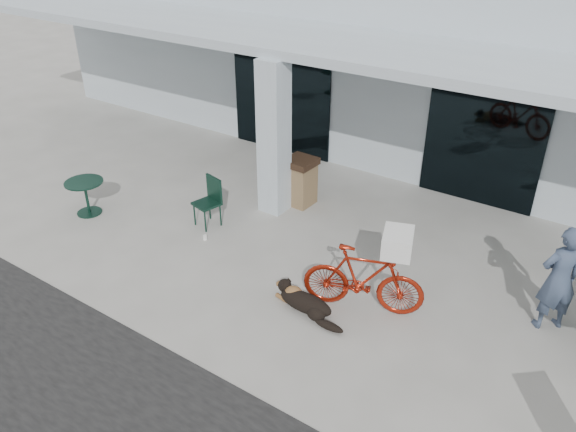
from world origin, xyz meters
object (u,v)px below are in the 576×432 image
Objects in this scene: dog at (306,302)px; trash_receptacle at (300,181)px; cafe_table_near at (87,197)px; person at (559,279)px; cafe_chair_near at (207,203)px; bicycle at (363,279)px.

dog is 3.60m from trash_receptacle.
cafe_table_near is 8.76m from person.
cafe_chair_near is 0.97× the size of trash_receptacle.
bicycle is at bearing -15.38° from person.
cafe_table_near is (-5.39, 0.15, 0.18)m from dog.
cafe_chair_near is 6.28m from person.
bicycle is 2.81m from person.
dog is at bearing -12.30° from person.
trash_receptacle is (-2.73, 2.40, -0.05)m from bicycle.
cafe_chair_near is at bearing -119.05° from trash_receptacle.
dog is 1.04× the size of trash_receptacle.
cafe_table_near is (-6.08, -0.40, -0.21)m from bicycle.
bicycle is at bearing 3.78° from cafe_table_near.
dog is (-0.69, -0.55, -0.39)m from bicycle.
cafe_table_near is at bearing -170.69° from dog.
bicycle reaches higher than dog.
person reaches higher than cafe_chair_near.
bicycle reaches higher than cafe_chair_near.
person is at bearing 39.87° from dog.
cafe_table_near is at bearing 74.47° from bicycle.
cafe_table_near is at bearing -30.57° from person.
person is (3.20, 1.77, 0.69)m from dog.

